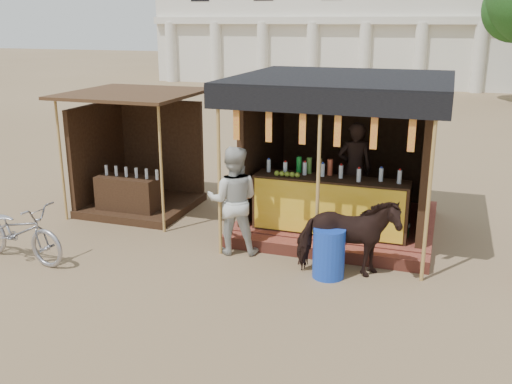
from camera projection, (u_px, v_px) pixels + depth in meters
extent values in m
plane|color=#846B4C|center=(219.00, 300.00, 7.82)|extent=(120.00, 120.00, 0.00)
cube|color=brown|center=(339.00, 220.00, 10.65)|extent=(3.40, 2.80, 0.22)
cube|color=brown|center=(321.00, 251.00, 9.25)|extent=(3.40, 0.35, 0.20)
cube|color=#372314|center=(330.00, 205.00, 9.62)|extent=(2.60, 0.55, 0.95)
cube|color=gold|center=(327.00, 210.00, 9.37)|extent=(2.50, 0.02, 0.88)
cube|color=#372314|center=(354.00, 136.00, 11.40)|extent=(3.00, 0.12, 2.50)
cube|color=#372314|center=(263.00, 143.00, 10.72)|extent=(0.12, 2.50, 2.50)
cube|color=#372314|center=(429.00, 155.00, 9.80)|extent=(0.12, 2.50, 2.50)
cube|color=black|center=(343.00, 78.00, 9.71)|extent=(3.60, 3.60, 0.06)
cube|color=black|center=(320.00, 102.00, 8.15)|extent=(3.60, 0.06, 0.36)
cylinder|color=tan|center=(219.00, 173.00, 9.01)|extent=(0.06, 0.06, 2.75)
cylinder|color=tan|center=(318.00, 182.00, 8.52)|extent=(0.06, 0.06, 2.75)
cylinder|color=tan|center=(429.00, 191.00, 8.03)|extent=(0.06, 0.06, 2.75)
cube|color=red|center=(236.00, 122.00, 8.68)|extent=(0.10, 0.02, 0.55)
cube|color=red|center=(269.00, 124.00, 8.52)|extent=(0.10, 0.02, 0.55)
cube|color=red|center=(303.00, 126.00, 8.36)|extent=(0.10, 0.02, 0.55)
cube|color=red|center=(338.00, 128.00, 8.20)|extent=(0.10, 0.02, 0.55)
cube|color=red|center=(374.00, 130.00, 8.04)|extent=(0.10, 0.02, 0.55)
cube|color=red|center=(412.00, 132.00, 7.88)|extent=(0.10, 0.02, 0.55)
imported|color=black|center=(354.00, 169.00, 10.40)|extent=(0.71, 0.55, 1.73)
cube|color=#372314|center=(142.00, 205.00, 11.62)|extent=(2.00, 2.00, 0.15)
cube|color=#372314|center=(162.00, 149.00, 12.20)|extent=(1.90, 0.10, 2.10)
cube|color=#372314|center=(98.00, 155.00, 11.64)|extent=(0.10, 1.90, 2.10)
cube|color=#472D19|center=(133.00, 93.00, 10.88)|extent=(2.40, 2.40, 0.06)
cylinder|color=tan|center=(61.00, 160.00, 10.68)|extent=(0.05, 0.05, 2.35)
cylinder|color=tan|center=(161.00, 169.00, 10.03)|extent=(0.05, 0.05, 2.35)
cube|color=#372314|center=(128.00, 197.00, 11.08)|extent=(1.20, 0.50, 0.80)
imported|color=black|center=(347.00, 238.00, 8.38)|extent=(1.59, 1.02, 1.24)
imported|color=#9998A0|center=(18.00, 231.00, 9.02)|extent=(1.91, 0.88, 0.97)
imported|color=beige|center=(233.00, 200.00, 9.23)|extent=(1.01, 0.87, 1.78)
cylinder|color=#183EB4|center=(329.00, 253.00, 8.44)|extent=(0.63, 0.63, 0.76)
cube|color=#1B7D3A|center=(386.00, 238.00, 9.52)|extent=(0.72, 0.59, 0.40)
cube|color=white|center=(387.00, 225.00, 9.45)|extent=(0.75, 0.62, 0.06)
cube|color=silver|center=(375.00, 15.00, 34.49)|extent=(26.00, 7.00, 8.00)
cube|color=silver|center=(367.00, 20.00, 31.31)|extent=(26.00, 0.50, 0.40)
cylinder|color=silver|center=(171.00, 52.00, 35.55)|extent=(0.70, 0.70, 3.60)
cylinder|color=silver|center=(216.00, 53.00, 34.63)|extent=(0.70, 0.70, 3.60)
cylinder|color=silver|center=(263.00, 54.00, 33.70)|extent=(0.70, 0.70, 3.60)
cylinder|color=silver|center=(312.00, 55.00, 32.78)|extent=(0.70, 0.70, 3.60)
cylinder|color=silver|center=(365.00, 56.00, 31.85)|extent=(0.70, 0.70, 3.60)
cylinder|color=silver|center=(420.00, 57.00, 30.93)|extent=(0.70, 0.70, 3.60)
cylinder|color=silver|center=(479.00, 58.00, 30.01)|extent=(0.70, 0.70, 3.60)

